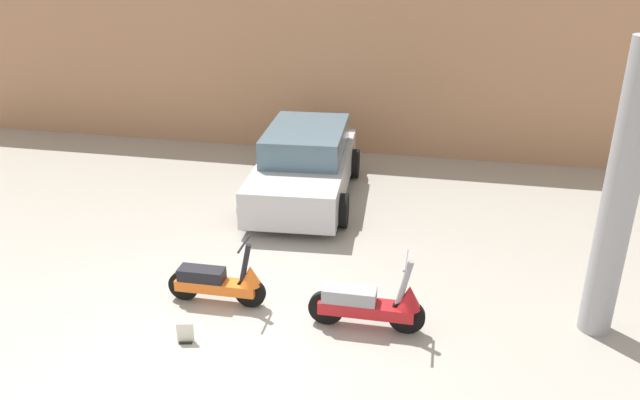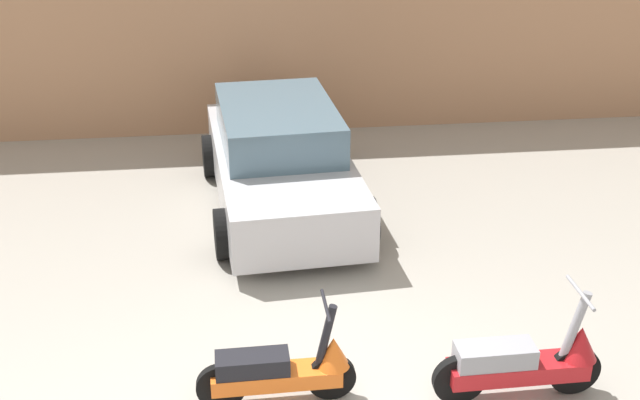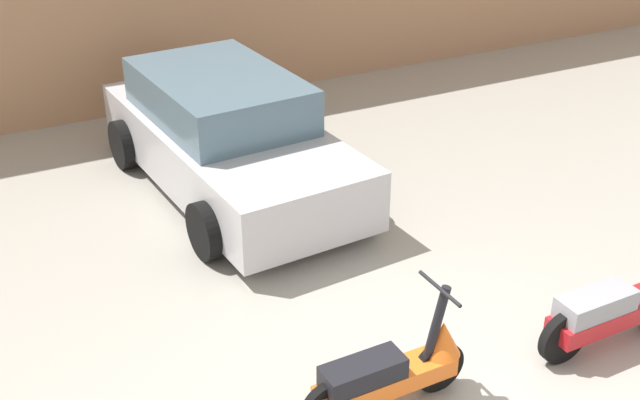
% 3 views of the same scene
% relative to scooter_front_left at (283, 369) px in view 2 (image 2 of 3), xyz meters
% --- Properties ---
extents(wall_back, '(19.60, 0.12, 3.57)m').
position_rel_scooter_front_left_xyz_m(wall_back, '(0.42, 6.59, 1.46)').
color(wall_back, tan).
rests_on(wall_back, ground_plane).
extents(scooter_front_left, '(1.34, 0.48, 0.93)m').
position_rel_scooter_front_left_xyz_m(scooter_front_left, '(0.00, 0.00, 0.00)').
color(scooter_front_left, black).
rests_on(scooter_front_left, ground_plane).
extents(scooter_front_right, '(1.45, 0.52, 1.01)m').
position_rel_scooter_front_left_xyz_m(scooter_front_right, '(2.02, -0.16, 0.03)').
color(scooter_front_right, black).
rests_on(scooter_front_right, ground_plane).
extents(car_rear_left, '(2.03, 3.87, 1.28)m').
position_rel_scooter_front_left_xyz_m(car_rear_left, '(0.24, 3.84, 0.28)').
color(car_rear_left, '#B7B7BC').
rests_on(car_rear_left, ground_plane).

